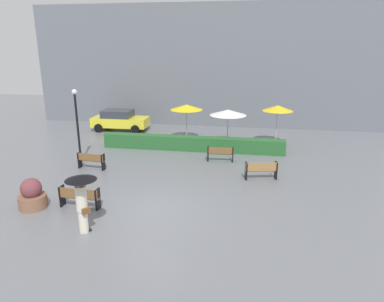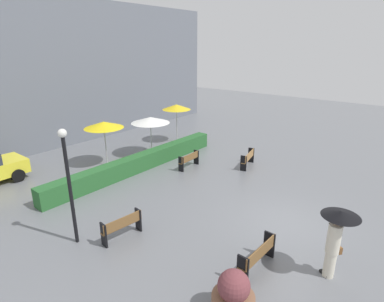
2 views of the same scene
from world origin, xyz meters
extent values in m
plane|color=slate|center=(0.00, 0.00, 0.00)|extent=(60.00, 60.00, 0.00)
cube|color=#9E7242|center=(4.30, 4.15, 0.44)|extent=(1.61, 0.59, 0.04)
cube|color=#9E7242|center=(4.33, 4.01, 0.66)|extent=(1.56, 0.40, 0.41)
cube|color=black|center=(3.58, 3.96, 0.44)|extent=(0.13, 0.34, 0.87)
cube|color=black|center=(5.02, 4.29, 0.44)|extent=(0.13, 0.34, 0.87)
cube|color=brown|center=(-4.50, 4.15, 0.46)|extent=(1.53, 0.39, 0.04)
cube|color=brown|center=(-4.51, 4.01, 0.67)|extent=(1.51, 0.21, 0.38)
cube|color=black|center=(-5.19, 4.21, 0.43)|extent=(0.10, 0.33, 0.87)
cube|color=black|center=(-3.80, 4.05, 0.43)|extent=(0.10, 0.33, 0.87)
cube|color=brown|center=(-2.93, -0.27, 0.43)|extent=(1.69, 0.33, 0.04)
cube|color=brown|center=(-2.94, -0.43, 0.66)|extent=(1.68, 0.10, 0.41)
cube|color=black|center=(-3.71, -0.27, 0.43)|extent=(0.07, 0.38, 0.86)
cube|color=black|center=(-2.15, -0.32, 0.43)|extent=(0.07, 0.38, 0.86)
cube|color=brown|center=(2.10, 6.57, 0.45)|extent=(1.52, 0.28, 0.04)
cube|color=brown|center=(2.10, 6.44, 0.65)|extent=(1.51, 0.10, 0.36)
cube|color=black|center=(1.40, 6.52, 0.41)|extent=(0.07, 0.32, 0.83)
cube|color=black|center=(2.79, 6.58, 0.41)|extent=(0.07, 0.32, 0.83)
cylinder|color=silver|center=(-1.88, -2.11, 0.42)|extent=(0.32, 0.32, 0.83)
cube|color=black|center=(-1.85, -2.06, 0.04)|extent=(0.40, 0.41, 0.08)
cylinder|color=silver|center=(-1.88, -2.11, 1.28)|extent=(0.38, 0.38, 0.90)
sphere|color=tan|center=(-1.88, -2.11, 1.84)|extent=(0.21, 0.21, 0.21)
cube|color=brown|center=(-1.69, -2.21, 0.88)|extent=(0.24, 0.29, 0.22)
cylinder|color=black|center=(-1.80, -2.16, 1.61)|extent=(0.02, 0.02, 0.90)
cone|color=black|center=(-1.80, -2.16, 2.06)|extent=(1.06, 1.06, 0.16)
sphere|color=brown|center=(-4.80, -0.63, 0.84)|extent=(0.82, 0.82, 0.82)
cylinder|color=black|center=(-5.64, 5.16, 1.90)|extent=(0.12, 0.12, 3.79)
sphere|color=white|center=(-5.64, 5.16, 3.91)|extent=(0.28, 0.28, 0.28)
cylinder|color=silver|center=(-0.55, 10.39, 1.18)|extent=(0.06, 0.06, 2.36)
cone|color=yellow|center=(-0.55, 10.39, 2.36)|extent=(2.14, 2.14, 0.35)
cylinder|color=silver|center=(2.25, 9.68, 1.11)|extent=(0.06, 0.06, 2.22)
cone|color=white|center=(2.25, 9.68, 2.22)|extent=(2.32, 2.32, 0.35)
cylinder|color=silver|center=(5.33, 10.34, 1.24)|extent=(0.06, 0.06, 2.48)
cone|color=yellow|center=(5.33, 10.34, 2.48)|extent=(1.93, 1.93, 0.35)
cube|color=#28602D|center=(0.17, 8.40, 0.44)|extent=(11.28, 0.70, 0.88)
cube|color=slate|center=(0.00, 16.00, 4.69)|extent=(28.00, 1.20, 9.39)
cylinder|color=black|center=(-4.74, 13.71, 0.32)|extent=(0.64, 0.23, 0.64)
cylinder|color=black|center=(-4.72, 11.96, 0.32)|extent=(0.64, 0.23, 0.64)
camera|label=1|loc=(3.70, -12.32, 6.29)|focal=32.93mm
camera|label=2|loc=(-10.21, -3.71, 6.47)|focal=28.94mm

